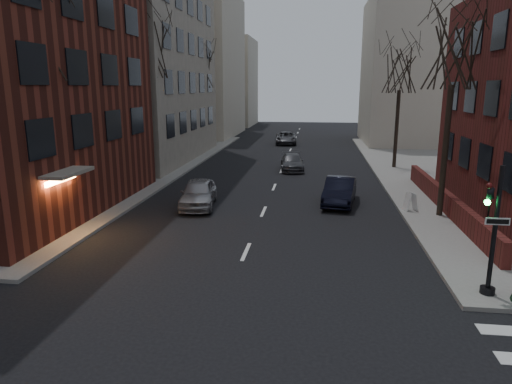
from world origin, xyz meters
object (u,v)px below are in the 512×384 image
at_px(streetlamp_far, 212,108).
at_px(sandwich_board, 411,202).
at_px(parked_sedan, 340,191).
at_px(car_lane_silver, 198,193).
at_px(tree_left_a, 46,35).
at_px(streetlamp_near, 138,122).
at_px(traffic_signal, 492,239).
at_px(car_lane_far, 286,138).
at_px(tree_left_c, 200,69).
at_px(tree_left_b, 148,48).
at_px(tree_right_b, 401,70).
at_px(car_lane_gray, 292,162).
at_px(tree_right_a, 455,49).

height_order(streetlamp_far, sandwich_board, streetlamp_far).
xyz_separation_m(parked_sedan, car_lane_silver, (-7.62, -1.60, 0.01)).
distance_m(tree_left_a, streetlamp_near, 9.07).
xyz_separation_m(traffic_signal, car_lane_silver, (-11.56, 9.56, -1.16)).
height_order(tree_left_a, car_lane_far, tree_left_a).
distance_m(tree_left_c, car_lane_far, 12.89).
distance_m(tree_left_b, streetlamp_far, 16.68).
distance_m(parked_sedan, car_lane_silver, 7.79).
xyz_separation_m(tree_left_c, tree_right_b, (17.60, -8.00, -0.44)).
height_order(traffic_signal, car_lane_far, traffic_signal).
bearing_deg(tree_left_b, car_lane_gray, 24.37).
distance_m(tree_left_c, parked_sedan, 24.71).
relative_size(tree_left_c, sandwich_board, 10.44).
bearing_deg(tree_right_b, parked_sedan, -112.07).
relative_size(tree_left_a, sandwich_board, 11.02).
xyz_separation_m(tree_left_b, tree_right_a, (17.60, -8.00, -0.88)).
bearing_deg(tree_left_a, tree_right_a, 12.80).
bearing_deg(traffic_signal, tree_left_b, 134.54).
height_order(streetlamp_near, car_lane_silver, streetlamp_near).
relative_size(tree_left_a, parked_sedan, 2.31).
height_order(traffic_signal, car_lane_silver, traffic_signal).
height_order(streetlamp_near, car_lane_far, streetlamp_near).
bearing_deg(parked_sedan, tree_left_a, -146.35).
height_order(tree_right_b, streetlamp_far, tree_right_b).
height_order(tree_left_c, tree_right_a, same).
relative_size(tree_left_b, car_lane_far, 2.19).
distance_m(tree_left_a, tree_right_b, 25.19).
xyz_separation_m(tree_left_a, sandwich_board, (16.32, 4.70, -7.86)).
relative_size(tree_left_c, streetlamp_far, 1.55).
relative_size(parked_sedan, car_lane_silver, 1.01).
bearing_deg(car_lane_silver, car_lane_gray, 62.04).
distance_m(tree_left_a, tree_left_c, 26.00).
distance_m(parked_sedan, car_lane_far, 27.20).
distance_m(tree_left_c, car_lane_gray, 15.50).
height_order(traffic_signal, car_lane_gray, traffic_signal).
bearing_deg(sandwich_board, traffic_signal, -104.52).
height_order(car_lane_gray, sandwich_board, car_lane_gray).
relative_size(tree_left_b, sandwich_board, 11.60).
bearing_deg(traffic_signal, parked_sedan, 109.42).
height_order(tree_left_b, sandwich_board, tree_left_b).
relative_size(tree_left_b, parked_sedan, 2.43).
distance_m(traffic_signal, tree_left_c, 35.76).
distance_m(tree_left_b, tree_right_a, 19.35).
bearing_deg(tree_right_a, sandwich_board, 151.19).
bearing_deg(streetlamp_far, traffic_signal, -63.94).
bearing_deg(streetlamp_far, car_lane_gray, -52.31).
relative_size(streetlamp_near, sandwich_board, 6.74).
bearing_deg(car_lane_silver, tree_left_b, 117.42).
bearing_deg(tree_right_a, tree_left_c, 128.66).
height_order(tree_left_c, car_lane_gray, tree_left_c).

